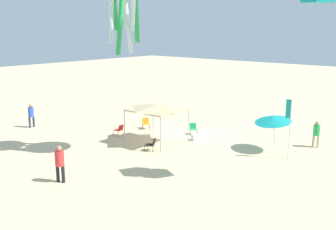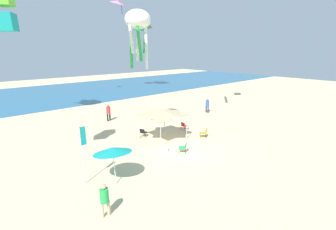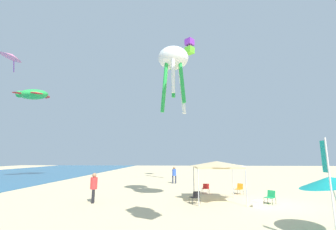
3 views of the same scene
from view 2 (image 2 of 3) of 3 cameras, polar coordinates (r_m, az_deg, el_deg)
ground at (r=18.69m, az=3.23°, el=-9.01°), size 120.00×120.00×0.10m
ocean_strip at (r=47.80m, az=-26.14°, el=4.70°), size 120.00×25.79×0.02m
canopy_tent at (r=20.35m, az=-1.33°, el=0.53°), size 3.33×3.16×2.68m
beach_umbrella at (r=14.24m, az=-13.48°, el=-8.37°), size 2.32×2.31×2.45m
folding_chair_near_cooler at (r=18.31m, az=3.85°, el=-7.77°), size 0.81×0.80×0.82m
folding_chair_facing_ocean at (r=21.58m, az=8.90°, el=-4.24°), size 0.81×0.80×0.82m
folding_chair_left_of_tent at (r=21.56m, az=-6.09°, el=-4.16°), size 0.78×0.73×0.82m
folding_chair_right_of_tent at (r=23.34m, az=3.98°, el=-2.55°), size 0.67×0.58×0.82m
cooler_box at (r=18.55m, az=-1.04°, el=-8.34°), size 0.74×0.70×0.40m
banner_flag at (r=14.40m, az=-20.22°, el=-7.96°), size 0.36×0.06×3.67m
person_by_tent at (r=26.93m, az=-14.41°, el=0.89°), size 0.50×0.45×1.91m
person_far_stroller at (r=12.00m, az=-15.31°, el=-18.95°), size 0.46×0.42×1.75m
person_beachcomber at (r=30.04m, az=9.62°, el=2.59°), size 0.44×0.49×1.85m
kite_turtle_green at (r=48.69m, az=-6.53°, el=20.67°), size 4.58×5.15×2.01m
kite_delta_pink at (r=46.45m, az=-12.37°, el=25.44°), size 3.34×3.36×2.50m
kite_octopus_white at (r=22.01m, az=-7.40°, el=21.54°), size 2.28×2.28×5.07m
kite_box_lime at (r=16.05m, az=-35.57°, el=20.31°), size 1.41×1.40×2.22m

